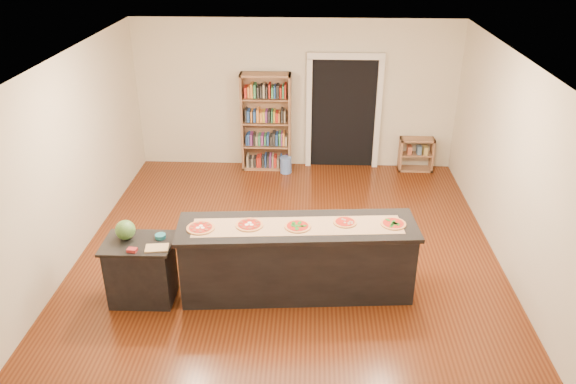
{
  "coord_description": "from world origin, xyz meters",
  "views": [
    {
      "loc": [
        0.31,
        -6.7,
        4.41
      ],
      "look_at": [
        0.0,
        0.2,
        1.0
      ],
      "focal_mm": 35.0,
      "sensor_mm": 36.0,
      "label": 1
    }
  ],
  "objects_px": {
    "side_counter": "(141,270)",
    "bookshelf": "(266,122)",
    "waste_bin": "(286,165)",
    "watermelon": "(125,230)",
    "kitchen_island": "(297,259)",
    "low_shelf": "(416,154)"
  },
  "relations": [
    {
      "from": "side_counter",
      "to": "waste_bin",
      "type": "height_order",
      "value": "side_counter"
    },
    {
      "from": "bookshelf",
      "to": "low_shelf",
      "type": "height_order",
      "value": "bookshelf"
    },
    {
      "from": "kitchen_island",
      "to": "bookshelf",
      "type": "height_order",
      "value": "bookshelf"
    },
    {
      "from": "watermelon",
      "to": "bookshelf",
      "type": "bearing_deg",
      "value": 71.35
    },
    {
      "from": "kitchen_island",
      "to": "watermelon",
      "type": "height_order",
      "value": "watermelon"
    },
    {
      "from": "waste_bin",
      "to": "watermelon",
      "type": "distance_m",
      "value": 4.38
    },
    {
      "from": "low_shelf",
      "to": "waste_bin",
      "type": "xyz_separation_m",
      "value": [
        -2.48,
        -0.24,
        -0.16
      ]
    },
    {
      "from": "side_counter",
      "to": "waste_bin",
      "type": "bearing_deg",
      "value": 67.19
    },
    {
      "from": "side_counter",
      "to": "bookshelf",
      "type": "relative_size",
      "value": 0.46
    },
    {
      "from": "bookshelf",
      "to": "watermelon",
      "type": "relative_size",
      "value": 7.53
    },
    {
      "from": "bookshelf",
      "to": "waste_bin",
      "type": "xyz_separation_m",
      "value": [
        0.38,
        -0.21,
        -0.77
      ]
    },
    {
      "from": "kitchen_island",
      "to": "waste_bin",
      "type": "bearing_deg",
      "value": 90.31
    },
    {
      "from": "low_shelf",
      "to": "waste_bin",
      "type": "relative_size",
      "value": 2.04
    },
    {
      "from": "kitchen_island",
      "to": "bookshelf",
      "type": "relative_size",
      "value": 1.6
    },
    {
      "from": "bookshelf",
      "to": "waste_bin",
      "type": "distance_m",
      "value": 0.88
    },
    {
      "from": "waste_bin",
      "to": "watermelon",
      "type": "bearing_deg",
      "value": -114.36
    },
    {
      "from": "side_counter",
      "to": "waste_bin",
      "type": "relative_size",
      "value": 2.69
    },
    {
      "from": "side_counter",
      "to": "waste_bin",
      "type": "xyz_separation_m",
      "value": [
        1.62,
        4.0,
        -0.27
      ]
    },
    {
      "from": "bookshelf",
      "to": "side_counter",
      "type": "bearing_deg",
      "value": -106.4
    },
    {
      "from": "side_counter",
      "to": "bookshelf",
      "type": "xyz_separation_m",
      "value": [
        1.24,
        4.21,
        0.5
      ]
    },
    {
      "from": "bookshelf",
      "to": "low_shelf",
      "type": "xyz_separation_m",
      "value": [
        2.86,
        0.03,
        -0.61
      ]
    },
    {
      "from": "bookshelf",
      "to": "watermelon",
      "type": "xyz_separation_m",
      "value": [
        -1.4,
        -4.14,
        0.03
      ]
    }
  ]
}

